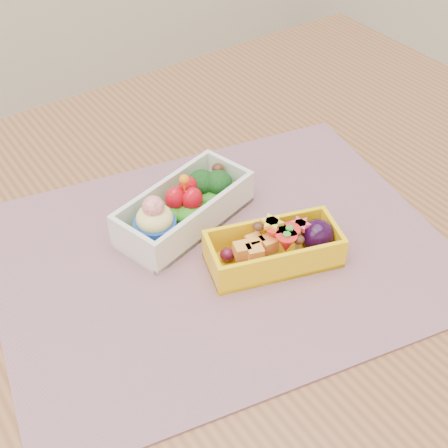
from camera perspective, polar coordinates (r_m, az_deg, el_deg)
table at (r=0.80m, az=-2.82°, el=-7.27°), size 1.20×0.80×0.75m
placemat at (r=0.72m, az=-0.26°, el=-2.74°), size 0.57×0.48×0.00m
bento_white at (r=0.74m, az=-3.67°, el=1.45°), size 0.19×0.12×0.07m
bento_yellow at (r=0.70m, az=4.81°, el=-2.14°), size 0.16×0.11×0.05m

